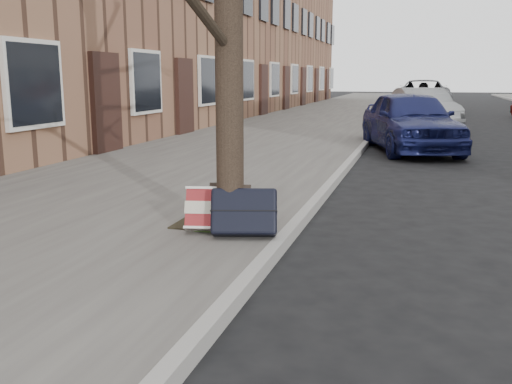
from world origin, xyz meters
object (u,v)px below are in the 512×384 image
(car_near_front, at_px, (410,121))
(suitcase_red, at_px, (216,210))
(suitcase_navy, at_px, (244,212))
(car_near_mid, at_px, (422,109))

(car_near_front, bearing_deg, suitcase_red, -118.58)
(suitcase_red, relative_size, car_near_front, 0.15)
(suitcase_navy, bearing_deg, car_near_mid, 68.22)
(suitcase_navy, height_order, car_near_front, car_near_front)
(car_near_front, bearing_deg, suitcase_navy, -116.25)
(suitcase_navy, xyz_separation_m, car_near_mid, (1.60, 13.61, 0.27))
(suitcase_red, xyz_separation_m, suitcase_navy, (0.32, -0.09, 0.02))
(suitcase_red, relative_size, car_near_mid, 0.15)
(car_near_mid, bearing_deg, suitcase_red, -114.47)
(suitcase_navy, relative_size, car_near_mid, 0.16)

